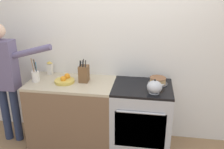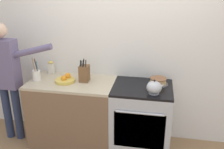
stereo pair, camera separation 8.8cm
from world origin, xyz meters
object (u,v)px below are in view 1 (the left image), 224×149
Objects in this scene: milk_carton at (50,68)px; person_baker at (5,74)px; stove_range at (141,118)px; knife_block at (84,74)px; utensil_crock at (35,76)px; tea_kettle at (155,87)px; layer_cake at (158,81)px; fruit_bowl at (65,80)px.

milk_carton is 0.59m from person_baker.
stove_range is 0.54× the size of person_baker.
milk_carton is 0.12× the size of person_baker.
stove_range is at bearing -10.33° from milk_carton.
knife_block is 0.64m from utensil_crock.
tea_kettle is 1.96m from person_baker.
milk_carton is at bearing 175.27° from layer_cake.
person_baker is (-1.81, -0.09, 0.55)m from stove_range.
knife_block is at bearing 15.34° from fruit_bowl.
tea_kettle is at bearing -15.73° from milk_carton.
layer_cake is at bearing 3.96° from knife_block.
stove_range is 4.13× the size of tea_kettle.
utensil_crock is at bearing -177.88° from stove_range.
person_baker is (-0.41, -0.04, 0.01)m from utensil_crock.
utensil_crock is (-1.41, -0.05, 0.54)m from stove_range.
milk_carton reaches higher than stove_range.
stove_range is at bearing -148.67° from layer_cake.
fruit_bowl is (-1.21, -0.13, -0.01)m from layer_cake.
stove_range is 0.58m from tea_kettle.
layer_cake is at bearing 6.32° from fruit_bowl.
person_baker is at bearing 177.64° from tea_kettle.
knife_block is at bearing -176.04° from layer_cake.
tea_kettle is 1.56m from utensil_crock.
utensil_crock is 0.19× the size of person_baker.
layer_cake is 0.79× the size of utensil_crock.
milk_carton is (-0.55, 0.19, -0.02)m from knife_block.
layer_cake is 0.15× the size of person_baker.
fruit_bowl is at bearing 5.06° from utensil_crock.
stove_range is 1.90m from person_baker.
stove_range is 0.54m from layer_cake.
layer_cake is at bearing -4.73° from milk_carton.
stove_range is at bearing 8.29° from person_baker.
stove_range is 2.82× the size of utensil_crock.
tea_kettle is 0.68× the size of utensil_crock.
utensil_crock reaches higher than stove_range.
layer_cake is 1.52m from milk_carton.
layer_cake is (0.19, 0.12, 0.50)m from stove_range.
tea_kettle is at bearing -98.44° from layer_cake.
utensil_crock reaches higher than layer_cake.
knife_block is 1.60× the size of milk_carton.
utensil_crock is 0.41m from person_baker.
person_baker reaches higher than layer_cake.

